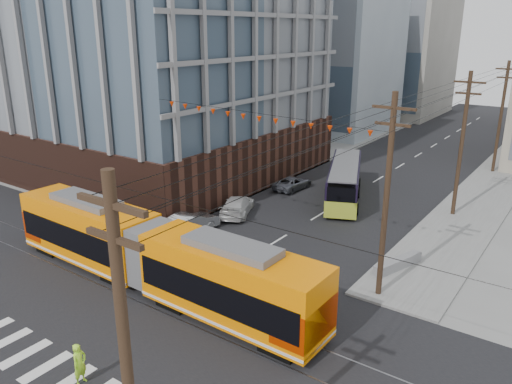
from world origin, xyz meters
TOP-DOWN VIEW (x-y plane):
  - ground at (0.00, 0.00)m, footprint 160.00×160.00m
  - office_building at (-22.00, 23.00)m, footprint 30.00×25.00m
  - bg_bldg_nw_near at (-17.00, 52.00)m, footprint 18.00×16.00m
  - bg_bldg_nw_far at (-14.00, 72.00)m, footprint 16.00×18.00m
  - streetcar at (-2.08, 4.59)m, footprint 21.22×3.40m
  - city_bus at (-0.21, 24.80)m, footprint 6.59×11.29m
  - parked_car_silver at (-5.72, 11.47)m, footprint 1.94×4.76m
  - parked_car_white at (-5.37, 16.57)m, footprint 3.86×5.31m
  - parked_car_grey at (-5.14, 24.54)m, footprint 2.21×4.32m
  - pedestrian at (1.29, -2.72)m, footprint 0.56×0.74m
  - jersey_barrier at (8.30, 14.47)m, footprint 2.02×3.92m

SIDE VIEW (x-z plane):
  - ground at x=0.00m, z-range 0.00..0.00m
  - jersey_barrier at x=8.30m, z-range 0.00..0.77m
  - parked_car_grey at x=-5.14m, z-range 0.00..1.17m
  - parked_car_white at x=-5.37m, z-range 0.00..1.43m
  - parked_car_silver at x=-5.72m, z-range 0.00..1.54m
  - pedestrian at x=1.29m, z-range 0.00..1.83m
  - city_bus at x=-0.21m, z-range 0.00..3.18m
  - streetcar at x=-2.08m, z-range 0.00..4.08m
  - bg_bldg_nw_near at x=-17.00m, z-range 0.00..18.00m
  - bg_bldg_nw_far at x=-14.00m, z-range 0.00..20.00m
  - office_building at x=-22.00m, z-range 0.00..28.60m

